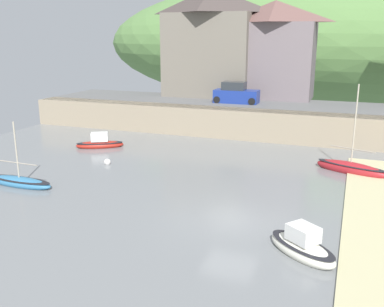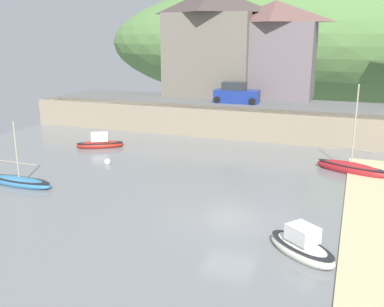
{
  "view_description": "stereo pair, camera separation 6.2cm",
  "coord_description": "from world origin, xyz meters",
  "px_view_note": "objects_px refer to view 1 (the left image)",
  "views": [
    {
      "loc": [
        5.02,
        -18.58,
        8.39
      ],
      "look_at": [
        -4.34,
        6.33,
        1.21
      ],
      "focal_mm": 40.67,
      "sensor_mm": 36.0,
      "label": 1
    },
    {
      "loc": [
        5.07,
        -18.56,
        8.39
      ],
      "look_at": [
        -4.34,
        6.33,
        1.21
      ],
      "focal_mm": 40.67,
      "sensor_mm": 36.0,
      "label": 2
    }
  ],
  "objects_px": {
    "fishing_boat_green": "(302,247)",
    "parked_car_near_slipway": "(236,94)",
    "waterfront_building_centre": "(274,50)",
    "sailboat_nearest_shore": "(20,182)",
    "mooring_buoy": "(107,162)",
    "sailboat_far_left": "(100,143)",
    "dinghy_open_wooden": "(351,168)",
    "waterfront_building_left": "(211,42)"
  },
  "relations": [
    {
      "from": "parked_car_near_slipway",
      "to": "mooring_buoy",
      "type": "xyz_separation_m",
      "value": [
        -4.97,
        -14.77,
        -3.07
      ]
    },
    {
      "from": "mooring_buoy",
      "to": "sailboat_far_left",
      "type": "bearing_deg",
      "value": 128.04
    },
    {
      "from": "parked_car_near_slipway",
      "to": "sailboat_far_left",
      "type": "bearing_deg",
      "value": -127.08
    },
    {
      "from": "waterfront_building_left",
      "to": "waterfront_building_centre",
      "type": "xyz_separation_m",
      "value": [
        6.45,
        0.0,
        -0.7
      ]
    },
    {
      "from": "waterfront_building_left",
      "to": "mooring_buoy",
      "type": "relative_size",
      "value": 23.45
    },
    {
      "from": "sailboat_nearest_shore",
      "to": "parked_car_near_slipway",
      "type": "height_order",
      "value": "parked_car_near_slipway"
    },
    {
      "from": "sailboat_far_left",
      "to": "mooring_buoy",
      "type": "distance_m",
      "value": 4.86
    },
    {
      "from": "sailboat_far_left",
      "to": "fishing_boat_green",
      "type": "relative_size",
      "value": 1.13
    },
    {
      "from": "mooring_buoy",
      "to": "waterfront_building_left",
      "type": "bearing_deg",
      "value": 86.92
    },
    {
      "from": "waterfront_building_left",
      "to": "dinghy_open_wooden",
      "type": "relative_size",
      "value": 1.85
    },
    {
      "from": "sailboat_far_left",
      "to": "fishing_boat_green",
      "type": "xyz_separation_m",
      "value": [
        16.95,
        -12.18,
        0.03
      ]
    },
    {
      "from": "waterfront_building_centre",
      "to": "sailboat_far_left",
      "type": "xyz_separation_m",
      "value": [
        -10.49,
        -15.44,
        -6.84
      ]
    },
    {
      "from": "dinghy_open_wooden",
      "to": "sailboat_far_left",
      "type": "bearing_deg",
      "value": -159.19
    },
    {
      "from": "waterfront_building_left",
      "to": "parked_car_near_slipway",
      "type": "xyz_separation_m",
      "value": [
        3.94,
        -4.5,
        -4.65
      ]
    },
    {
      "from": "dinghy_open_wooden",
      "to": "sailboat_nearest_shore",
      "type": "distance_m",
      "value": 20.27
    },
    {
      "from": "fishing_boat_green",
      "to": "sailboat_nearest_shore",
      "type": "height_order",
      "value": "sailboat_nearest_shore"
    },
    {
      "from": "waterfront_building_centre",
      "to": "sailboat_far_left",
      "type": "relative_size",
      "value": 2.48
    },
    {
      "from": "sailboat_nearest_shore",
      "to": "mooring_buoy",
      "type": "distance_m",
      "value": 6.13
    },
    {
      "from": "fishing_boat_green",
      "to": "parked_car_near_slipway",
      "type": "distance_m",
      "value": 24.96
    },
    {
      "from": "waterfront_building_centre",
      "to": "dinghy_open_wooden",
      "type": "distance_m",
      "value": 18.79
    },
    {
      "from": "sailboat_far_left",
      "to": "mooring_buoy",
      "type": "xyz_separation_m",
      "value": [
        3.0,
        -3.83,
        -0.18
      ]
    },
    {
      "from": "sailboat_nearest_shore",
      "to": "parked_car_near_slipway",
      "type": "bearing_deg",
      "value": 71.62
    },
    {
      "from": "parked_car_near_slipway",
      "to": "mooring_buoy",
      "type": "relative_size",
      "value": 9.0
    },
    {
      "from": "fishing_boat_green",
      "to": "mooring_buoy",
      "type": "height_order",
      "value": "fishing_boat_green"
    },
    {
      "from": "sailboat_far_left",
      "to": "dinghy_open_wooden",
      "type": "distance_m",
      "value": 18.52
    },
    {
      "from": "waterfront_building_left",
      "to": "mooring_buoy",
      "type": "xyz_separation_m",
      "value": [
        -1.04,
        -19.27,
        -7.72
      ]
    },
    {
      "from": "waterfront_building_left",
      "to": "waterfront_building_centre",
      "type": "relative_size",
      "value": 1.15
    },
    {
      "from": "sailboat_far_left",
      "to": "mooring_buoy",
      "type": "height_order",
      "value": "sailboat_far_left"
    },
    {
      "from": "sailboat_far_left",
      "to": "mooring_buoy",
      "type": "bearing_deg",
      "value": -81.9
    },
    {
      "from": "waterfront_building_centre",
      "to": "parked_car_near_slipway",
      "type": "bearing_deg",
      "value": -119.21
    },
    {
      "from": "fishing_boat_green",
      "to": "parked_car_near_slipway",
      "type": "height_order",
      "value": "parked_car_near_slipway"
    },
    {
      "from": "parked_car_near_slipway",
      "to": "waterfront_building_centre",
      "type": "bearing_deg",
      "value": 59.78
    },
    {
      "from": "waterfront_building_centre",
      "to": "parked_car_near_slipway",
      "type": "height_order",
      "value": "waterfront_building_centre"
    },
    {
      "from": "dinghy_open_wooden",
      "to": "parked_car_near_slipway",
      "type": "distance_m",
      "value": 15.55
    },
    {
      "from": "sailboat_far_left",
      "to": "parked_car_near_slipway",
      "type": "height_order",
      "value": "parked_car_near_slipway"
    },
    {
      "from": "dinghy_open_wooden",
      "to": "parked_car_near_slipway",
      "type": "xyz_separation_m",
      "value": [
        -10.55,
        11.04,
        2.9
      ]
    },
    {
      "from": "waterfront_building_centre",
      "to": "dinghy_open_wooden",
      "type": "relative_size",
      "value": 1.6
    },
    {
      "from": "waterfront_building_centre",
      "to": "mooring_buoy",
      "type": "relative_size",
      "value": 20.37
    },
    {
      "from": "dinghy_open_wooden",
      "to": "mooring_buoy",
      "type": "xyz_separation_m",
      "value": [
        -15.52,
        -3.72,
        -0.17
      ]
    },
    {
      "from": "dinghy_open_wooden",
      "to": "parked_car_near_slipway",
      "type": "height_order",
      "value": "dinghy_open_wooden"
    },
    {
      "from": "waterfront_building_centre",
      "to": "sailboat_nearest_shore",
      "type": "bearing_deg",
      "value": -111.8
    },
    {
      "from": "waterfront_building_left",
      "to": "sailboat_far_left",
      "type": "xyz_separation_m",
      "value": [
        -4.03,
        -15.44,
        -7.54
      ]
    }
  ]
}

